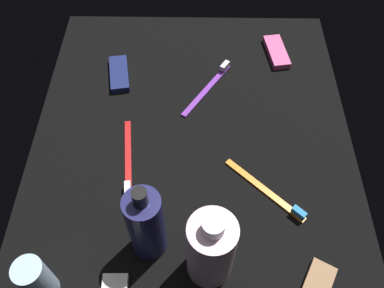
{
  "coord_description": "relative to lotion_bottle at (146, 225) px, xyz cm",
  "views": [
    {
      "loc": [
        44.68,
        0.68,
        66.01
      ],
      "look_at": [
        0.0,
        0.0,
        3.0
      ],
      "focal_mm": 37.95,
      "sensor_mm": 36.0,
      "label": 1
    }
  ],
  "objects": [
    {
      "name": "ground_plane",
      "position": [
        -18.87,
        6.81,
        -8.57
      ],
      "size": [
        84.0,
        64.0,
        1.2
      ],
      "primitive_type": "cube",
      "color": "black"
    },
    {
      "name": "lotion_bottle",
      "position": [
        0.0,
        0.0,
        0.0
      ],
      "size": [
        5.72,
        5.72,
        18.27
      ],
      "color": "navy",
      "rests_on": "ground_plane"
    },
    {
      "name": "bodywash_bottle",
      "position": [
        3.6,
        9.98,
        -0.35
      ],
      "size": [
        7.32,
        7.32,
        16.96
      ],
      "color": "silver",
      "rests_on": "ground_plane"
    },
    {
      "name": "deodorant_stick",
      "position": [
        7.66,
        -16.1,
        -3.18
      ],
      "size": [
        4.53,
        4.53,
        9.59
      ],
      "primitive_type": "cylinder",
      "color": "silver",
      "rests_on": "ground_plane"
    },
    {
      "name": "toothbrush_purple",
      "position": [
        -36.43,
        10.39,
        -7.36
      ],
      "size": [
        15.7,
        10.89,
        2.1
      ],
      "color": "purple",
      "rests_on": "ground_plane"
    },
    {
      "name": "toothbrush_orange",
      "position": [
        -9.96,
        21.04,
        -7.36
      ],
      "size": [
        13.19,
        13.95,
        2.1
      ],
      "color": "orange",
      "rests_on": "ground_plane"
    },
    {
      "name": "toothbrush_red",
      "position": [
        -16.21,
        -5.45,
        -7.36
      ],
      "size": [
        18.02,
        3.26,
        2.1
      ],
      "color": "red",
      "rests_on": "ground_plane"
    },
    {
      "name": "snack_bar_pink",
      "position": [
        -47.36,
        26.3,
        -7.22
      ],
      "size": [
        10.9,
        5.61,
        1.5
      ],
      "primitive_type": "cube",
      "rotation": [
        0.0,
        0.0,
        0.16
      ],
      "color": "#E55999",
      "rests_on": "ground_plane"
    },
    {
      "name": "snack_bar_navy",
      "position": [
        -39.56,
        -9.9,
        -7.22
      ],
      "size": [
        10.93,
        5.71,
        1.5
      ],
      "primitive_type": "cube",
      "rotation": [
        0.0,
        0.0,
        0.17
      ],
      "color": "navy",
      "rests_on": "ground_plane"
    }
  ]
}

